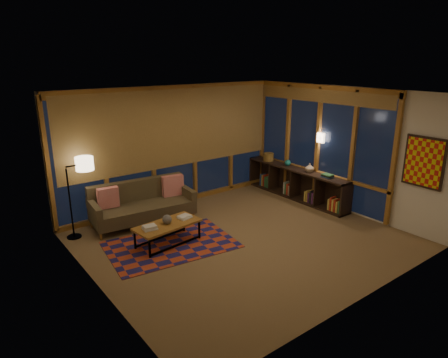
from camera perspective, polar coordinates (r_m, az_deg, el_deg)
floor at (r=7.59m, az=2.72°, el=-8.58°), size 5.50×5.00×0.01m
ceiling at (r=6.87m, az=3.04°, el=12.16°), size 5.50×5.00×0.01m
walls at (r=7.11m, az=2.87°, el=1.26°), size 5.51×5.01×2.70m
window_wall_back at (r=9.04m, az=-7.13°, el=4.61°), size 5.30×0.16×2.60m
window_wall_right at (r=9.39m, az=13.11°, el=4.76°), size 0.16×3.70×2.60m
wall_art at (r=8.10m, az=26.65°, el=2.15°), size 0.06×0.74×0.94m
wall_sconce at (r=9.21m, az=13.67°, el=5.76°), size 0.12×0.18×0.22m
sofa at (r=8.29m, az=-11.51°, el=-3.51°), size 2.11×1.03×0.84m
pillow_left at (r=8.17m, az=-16.22°, el=-2.64°), size 0.42×0.18×0.41m
pillow_right at (r=8.62m, az=-7.34°, el=-0.89°), size 0.47×0.22×0.46m
area_rug at (r=7.44m, az=-7.58°, el=-9.26°), size 2.42×1.77×0.01m
coffee_table at (r=7.39m, az=-8.01°, el=-7.76°), size 1.26×0.69×0.40m
book_stack_a at (r=7.14m, az=-10.61°, el=-6.76°), size 0.27×0.23×0.07m
book_stack_b at (r=7.52m, az=-5.69°, el=-5.36°), size 0.29×0.25×0.05m
ceramic_pot at (r=7.29m, az=-8.13°, el=-5.70°), size 0.19×0.19×0.17m
floor_lamp at (r=7.90m, az=-21.17°, el=-2.76°), size 0.54×0.38×1.52m
bookshelf at (r=9.75m, az=10.21°, el=-0.59°), size 0.40×2.94×0.74m
basket at (r=10.24m, az=6.38°, el=3.15°), size 0.30×0.30×0.20m
teal_bowl at (r=9.82m, az=9.08°, el=2.29°), size 0.15×0.15×0.15m
vase at (r=9.37m, az=12.13°, el=1.58°), size 0.26×0.26×0.21m
shelf_book_stack at (r=9.07m, az=14.57°, el=0.44°), size 0.18×0.24×0.07m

